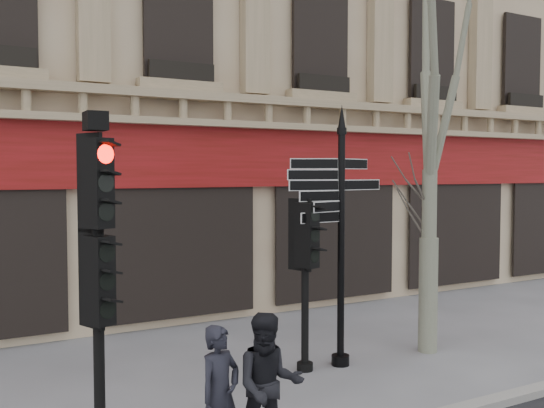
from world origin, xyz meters
The scene contains 7 objects.
ground centered at (0.00, 0.00, 0.00)m, with size 80.00×80.00×0.00m, color #5E5D62.
fingerpost centered at (1.46, 1.13, 2.95)m, with size 1.95×1.95×4.40m.
traffic_signal_main centered at (-2.93, -0.43, 2.48)m, with size 0.52×0.45×3.93m.
traffic_signal_secondary centered at (0.79, 1.19, 1.94)m, with size 0.55×0.46×2.77m.
plane_tree centered at (3.31, 1.00, 5.65)m, with size 3.03×3.03×8.05m.
pedestrian_a centered at (-1.75, -1.06, 0.78)m, with size 0.57×0.38×1.57m, color black.
pedestrian_b centered at (-1.20, -1.20, 0.84)m, with size 0.81×0.63×1.67m, color black.
Camera 1 is at (-4.45, -7.15, 3.27)m, focal length 40.00 mm.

